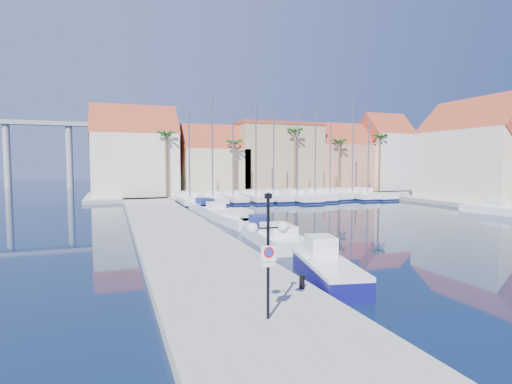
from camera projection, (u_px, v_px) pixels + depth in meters
ground at (407, 272)px, 19.24m from camera, size 260.00×260.00×0.00m
quay_west at (177, 233)px, 28.82m from camera, size 6.00×77.00×0.50m
shore_north at (258, 193)px, 67.63m from camera, size 54.00×16.00×0.50m
lamp_post at (268, 237)px, 12.02m from camera, size 1.31×0.42×3.87m
bollard at (302, 281)px, 15.17m from camera, size 0.21×0.21×0.54m
fishing_boat at (327, 268)px, 17.55m from camera, size 2.85×5.71×1.91m
motorboat_west_0 at (275, 236)px, 25.95m from camera, size 2.72×7.58×1.40m
motorboat_west_1 at (258, 226)px, 30.11m from camera, size 2.24×5.51×1.40m
motorboat_west_2 at (236, 219)px, 34.36m from camera, size 2.81×7.40×1.40m
motorboat_west_3 at (214, 211)px, 40.22m from camera, size 2.22×6.38×1.40m
motorboat_west_4 at (203, 206)px, 44.87m from camera, size 2.69×6.87×1.40m
motorboat_east_1 at (492, 209)px, 41.68m from camera, size 2.75×6.21×1.40m
sailboat_0 at (189, 200)px, 51.75m from camera, size 3.07×10.43×11.68m
sailboat_1 at (212, 198)px, 53.25m from camera, size 3.06×9.92×14.25m
sailboat_2 at (232, 198)px, 54.38m from camera, size 2.31×8.33×12.43m
sailboat_3 at (255, 197)px, 55.25m from camera, size 2.65×8.97×13.20m
sailboat_4 at (272, 197)px, 56.16m from camera, size 2.70×9.55×12.41m
sailboat_5 at (295, 197)px, 56.36m from camera, size 3.24×11.49×12.21m
sailboat_6 at (313, 196)px, 57.66m from camera, size 3.02×10.09×13.34m
sailboat_7 at (328, 195)px, 59.15m from camera, size 3.05×9.10×11.52m
sailboat_8 at (350, 195)px, 59.80m from camera, size 3.13×10.45×14.91m
sailboat_9 at (365, 195)px, 60.53m from camera, size 3.65×11.30×11.49m
building_0 at (135, 155)px, 59.46m from camera, size 12.30×9.00×13.50m
building_1 at (213, 163)px, 63.62m from camera, size 10.30×8.00×11.00m
building_2 at (275, 158)px, 68.23m from camera, size 14.20×10.20×11.50m
building_3 at (339, 160)px, 71.39m from camera, size 10.30×8.00×12.00m
building_4 at (384, 154)px, 73.44m from camera, size 8.30×8.00×14.00m
building_6 at (479, 154)px, 52.15m from camera, size 9.00×14.30×13.50m
palm_0 at (166, 136)px, 55.95m from camera, size 2.60×2.60×10.15m
palm_1 at (234, 144)px, 59.41m from camera, size 2.60×2.60×9.15m
palm_2 at (295, 133)px, 62.67m from camera, size 2.60×2.60×11.15m
palm_3 at (339, 143)px, 65.49m from camera, size 2.60×2.60×9.65m
palm_4 at (380, 138)px, 68.14m from camera, size 2.60×2.60×10.65m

